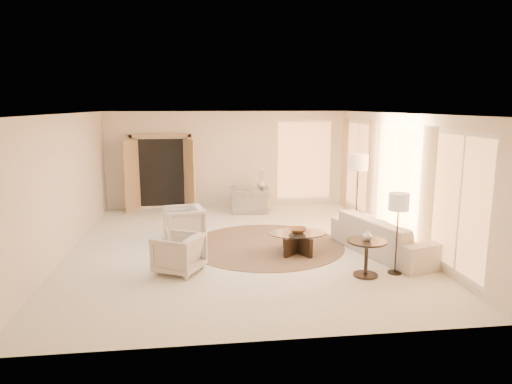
{
  "coord_description": "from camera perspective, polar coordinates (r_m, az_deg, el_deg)",
  "views": [
    {
      "loc": [
        -0.82,
        -9.31,
        2.96
      ],
      "look_at": [
        0.4,
        0.4,
        1.1
      ],
      "focal_mm": 32.0,
      "sensor_mm": 36.0,
      "label": 1
    }
  ],
  "objects": [
    {
      "name": "area_rug",
      "position": [
        9.89,
        1.23,
        -6.62
      ],
      "size": [
        3.95,
        3.95,
        0.01
      ],
      "primitive_type": "cylinder",
      "rotation": [
        0.0,
        0.0,
        -0.19
      ],
      "color": "#3E2C1F",
      "rests_on": "room"
    },
    {
      "name": "window_back_corner",
      "position": [
        13.72,
        6.05,
        3.96
      ],
      "size": [
        1.7,
        0.1,
        2.4
      ],
      "primitive_type": null,
      "color": "#FFAE66",
      "rests_on": "room"
    },
    {
      "name": "curtains_right",
      "position": [
        11.27,
        14.94,
        1.92
      ],
      "size": [
        0.06,
        5.2,
        2.6
      ],
      "primitive_type": null,
      "color": "#CFB386",
      "rests_on": "room"
    },
    {
      "name": "accent_chair",
      "position": [
        12.76,
        -0.82,
        -0.52
      ],
      "size": [
        1.11,
        0.77,
        0.93
      ],
      "primitive_type": "imported",
      "rotation": [
        0.0,
        0.0,
        3.06
      ],
      "color": "gray",
      "rests_on": "room"
    },
    {
      "name": "sofa",
      "position": [
        9.62,
        15.94,
        -5.26
      ],
      "size": [
        1.67,
        2.73,
        0.75
      ],
      "primitive_type": "imported",
      "rotation": [
        0.0,
        0.0,
        1.85
      ],
      "color": "beige",
      "rests_on": "room"
    },
    {
      "name": "bowl",
      "position": [
        9.28,
        5.22,
        -4.78
      ],
      "size": [
        0.38,
        0.38,
        0.09
      ],
      "primitive_type": "imported",
      "rotation": [
        0.0,
        0.0,
        -0.05
      ],
      "color": "brown",
      "rests_on": "coffee_table"
    },
    {
      "name": "armchair_left",
      "position": [
        10.24,
        -9.0,
        -3.74
      ],
      "size": [
        0.9,
        0.94,
        0.84
      ],
      "primitive_type": "imported",
      "rotation": [
        0.0,
        0.0,
        -1.4
      ],
      "color": "beige",
      "rests_on": "room"
    },
    {
      "name": "side_table",
      "position": [
        13.04,
        0.68,
        -0.59
      ],
      "size": [
        0.56,
        0.56,
        0.65
      ],
      "rotation": [
        0.0,
        0.0,
        -0.1
      ],
      "color": "#2B2419",
      "rests_on": "room"
    },
    {
      "name": "windows_right",
      "position": [
        10.46,
        17.03,
        1.43
      ],
      "size": [
        0.1,
        6.4,
        2.4
      ],
      "primitive_type": null,
      "color": "#FFAE66",
      "rests_on": "room"
    },
    {
      "name": "side_vase",
      "position": [
        12.97,
        0.68,
        1.07
      ],
      "size": [
        0.3,
        0.3,
        0.26
      ],
      "primitive_type": "imported",
      "rotation": [
        0.0,
        0.0,
        0.25
      ],
      "color": "silver",
      "rests_on": "side_table"
    },
    {
      "name": "room",
      "position": [
        9.48,
        -2.1,
        1.27
      ],
      "size": [
        7.04,
        8.04,
        2.83
      ],
      "color": "silver",
      "rests_on": "ground"
    },
    {
      "name": "end_table",
      "position": [
        8.28,
        13.64,
        -7.26
      ],
      "size": [
        0.69,
        0.69,
        0.65
      ],
      "rotation": [
        0.0,
        0.0,
        0.42
      ],
      "color": "black",
      "rests_on": "room"
    },
    {
      "name": "armchair_right",
      "position": [
        8.35,
        -9.63,
        -7.35
      ],
      "size": [
        0.97,
        0.99,
        0.77
      ],
      "primitive_type": "imported",
      "rotation": [
        0.0,
        0.0,
        -2.06
      ],
      "color": "beige",
      "rests_on": "room"
    },
    {
      "name": "floor_lamp_far",
      "position": [
        8.33,
        17.4,
        -1.63
      ],
      "size": [
        0.35,
        0.35,
        1.46
      ],
      "rotation": [
        0.0,
        0.0,
        0.3
      ],
      "color": "#2B2419",
      "rests_on": "room"
    },
    {
      "name": "french_doors",
      "position": [
        13.31,
        -11.74,
        2.36
      ],
      "size": [
        1.95,
        0.66,
        2.16
      ],
      "color": "tan",
      "rests_on": "room"
    },
    {
      "name": "end_vase",
      "position": [
        8.19,
        13.73,
        -5.32
      ],
      "size": [
        0.22,
        0.22,
        0.18
      ],
      "primitive_type": "imported",
      "rotation": [
        0.0,
        0.0,
        0.33
      ],
      "color": "silver",
      "rests_on": "end_table"
    },
    {
      "name": "coffee_table",
      "position": [
        9.34,
        5.19,
        -6.0
      ],
      "size": [
        1.37,
        1.37,
        0.44
      ],
      "rotation": [
        0.0,
        0.0,
        -0.16
      ],
      "color": "black",
      "rests_on": "room"
    },
    {
      "name": "floor_lamp_near",
      "position": [
        11.01,
        12.68,
        3.25
      ],
      "size": [
        0.45,
        0.45,
        1.85
      ],
      "rotation": [
        0.0,
        0.0,
        -0.28
      ],
      "color": "#2B2419",
      "rests_on": "room"
    }
  ]
}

